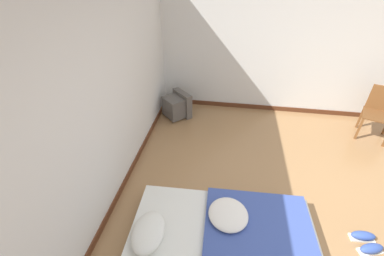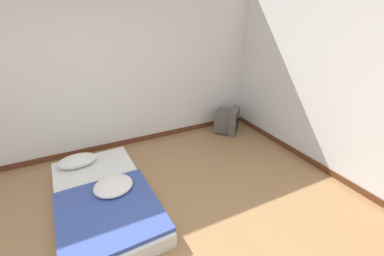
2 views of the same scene
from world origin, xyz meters
name	(u,v)px [view 2 (image 2 of 2)]	position (x,y,z in m)	size (l,w,h in m)	color
wall_back	(78,75)	(-0.01, 2.50, 1.29)	(8.35, 0.08, 2.60)	silver
wall_right	(374,94)	(3.01, 0.00, 1.29)	(0.08, 7.34, 2.60)	silver
mattress_bed	(103,197)	(-0.06, 1.07, 0.12)	(1.12, 2.04, 0.32)	silver
crt_tv	(228,120)	(2.44, 2.11, 0.23)	(0.60, 0.60, 0.48)	#56514C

